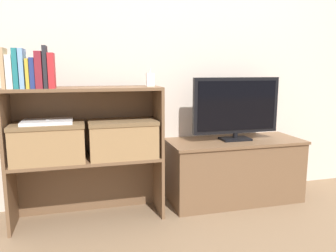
% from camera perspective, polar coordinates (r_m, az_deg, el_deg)
% --- Properties ---
extents(ground_plane, '(16.00, 16.00, 0.00)m').
position_cam_1_polar(ground_plane, '(2.31, 1.02, -15.77)').
color(ground_plane, brown).
extents(wall_back, '(10.00, 0.05, 2.40)m').
position_cam_1_polar(wall_back, '(2.52, -1.75, 14.44)').
color(wall_back, beige).
rests_on(wall_back, ground_plane).
extents(tv_stand, '(1.02, 0.43, 0.47)m').
position_cam_1_polar(tv_stand, '(2.58, 11.41, -7.49)').
color(tv_stand, brown).
rests_on(tv_stand, ground_plane).
extents(tv, '(0.67, 0.14, 0.47)m').
position_cam_1_polar(tv, '(2.48, 11.80, 3.26)').
color(tv, black).
rests_on(tv, tv_stand).
extents(bookshelf_lower_tier, '(0.97, 0.31, 0.42)m').
position_cam_1_polar(bookshelf_lower_tier, '(2.33, -13.71, -8.61)').
color(bookshelf_lower_tier, brown).
rests_on(bookshelf_lower_tier, ground_plane).
extents(bookshelf_upper_tier, '(0.97, 0.31, 0.46)m').
position_cam_1_polar(bookshelf_upper_tier, '(2.23, -14.17, 2.31)').
color(bookshelf_upper_tier, brown).
rests_on(bookshelf_upper_tier, bookshelf_lower_tier).
extents(book_tan, '(0.02, 0.13, 0.23)m').
position_cam_1_polar(book_tan, '(2.14, -26.62, 8.93)').
color(book_tan, tan).
rests_on(book_tan, bookshelf_upper_tier).
extents(book_ivory, '(0.03, 0.13, 0.19)m').
position_cam_1_polar(book_ivory, '(2.14, -25.75, 8.48)').
color(book_ivory, silver).
rests_on(book_ivory, bookshelf_upper_tier).
extents(book_teal, '(0.03, 0.13, 0.23)m').
position_cam_1_polar(book_teal, '(2.13, -24.86, 9.05)').
color(book_teal, '#1E7075').
rests_on(book_teal, bookshelf_upper_tier).
extents(book_skyblue, '(0.03, 0.15, 0.23)m').
position_cam_1_polar(book_skyblue, '(2.12, -23.97, 9.10)').
color(book_skyblue, '#709ECC').
rests_on(book_skyblue, bookshelf_upper_tier).
extents(book_mustard, '(0.02, 0.14, 0.17)m').
position_cam_1_polar(book_mustard, '(2.12, -23.11, 8.37)').
color(book_mustard, gold).
rests_on(book_mustard, bookshelf_upper_tier).
extents(book_navy, '(0.03, 0.13, 0.18)m').
position_cam_1_polar(book_navy, '(2.12, -22.44, 8.50)').
color(book_navy, navy).
rests_on(book_navy, bookshelf_upper_tier).
extents(book_maroon, '(0.04, 0.15, 0.22)m').
position_cam_1_polar(book_maroon, '(2.11, -21.48, 9.06)').
color(book_maroon, maroon).
rests_on(book_maroon, bookshelf_upper_tier).
extents(book_charcoal, '(0.02, 0.13, 0.25)m').
position_cam_1_polar(book_charcoal, '(2.11, -20.54, 9.57)').
color(book_charcoal, '#232328').
rests_on(book_charcoal, bookshelf_upper_tier).
extents(book_crimson, '(0.04, 0.14, 0.21)m').
position_cam_1_polar(book_crimson, '(2.11, -19.60, 9.06)').
color(book_crimson, '#B22328').
rests_on(book_crimson, bookshelf_upper_tier).
extents(baby_monitor, '(0.05, 0.04, 0.12)m').
position_cam_1_polar(baby_monitor, '(2.20, -3.11, 8.06)').
color(baby_monitor, white).
rests_on(baby_monitor, bookshelf_upper_tier).
extents(storage_basket_left, '(0.44, 0.27, 0.24)m').
position_cam_1_polar(storage_basket_left, '(2.19, -20.07, -2.44)').
color(storage_basket_left, '#937047').
rests_on(storage_basket_left, bookshelf_lower_tier).
extents(storage_basket_right, '(0.44, 0.27, 0.24)m').
position_cam_1_polar(storage_basket_right, '(2.20, -7.87, -1.90)').
color(storage_basket_right, '#937047').
rests_on(storage_basket_right, bookshelf_lower_tier).
extents(laptop, '(0.30, 0.21, 0.02)m').
position_cam_1_polar(laptop, '(2.17, -20.25, 0.71)').
color(laptop, white).
rests_on(laptop, storage_basket_left).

